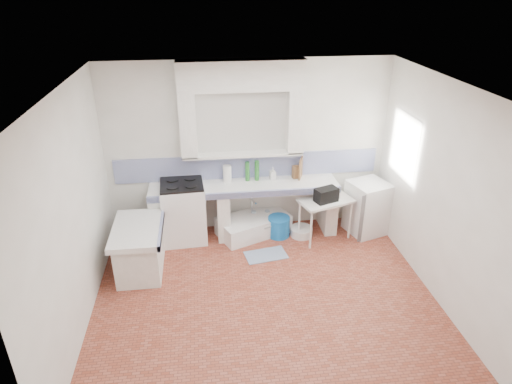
{
  "coord_description": "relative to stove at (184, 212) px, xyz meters",
  "views": [
    {
      "loc": [
        -0.72,
        -4.67,
        3.88
      ],
      "look_at": [
        0.0,
        1.0,
        1.1
      ],
      "focal_mm": 31.18,
      "sensor_mm": 36.0,
      "label": 1
    }
  ],
  "objects": [
    {
      "name": "floor",
      "position": [
        1.08,
        -1.68,
        -0.48
      ],
      "size": [
        4.5,
        4.5,
        0.0
      ],
      "primitive_type": "plane",
      "color": "#984A38",
      "rests_on": "ground"
    },
    {
      "name": "wall_back",
      "position": [
        1.08,
        0.32,
        0.92
      ],
      "size": [
        4.5,
        0.0,
        4.5
      ],
      "primitive_type": "plane",
      "rotation": [
        1.57,
        0.0,
        0.0
      ],
      "color": "white",
      "rests_on": "ground"
    },
    {
      "name": "backsplash",
      "position": [
        1.08,
        0.3,
        0.62
      ],
      "size": [
        4.27,
        0.03,
        0.4
      ],
      "primitive_type": "cube",
      "color": "navy",
      "rests_on": "ground"
    },
    {
      "name": "water_bottle_a",
      "position": [
        1.15,
        0.16,
        -0.32
      ],
      "size": [
        0.11,
        0.11,
        0.33
      ],
      "primitive_type": "cylinder",
      "rotation": [
        0.0,
        0.0,
        -0.38
      ],
      "color": "silver",
      "rests_on": "ground"
    },
    {
      "name": "peninsula_lip",
      "position": [
        -0.29,
        -0.78,
        0.18
      ],
      "size": [
        0.04,
        1.1,
        0.1
      ],
      "primitive_type": "cube",
      "color": "navy",
      "rests_on": "ground"
    },
    {
      "name": "rug",
      "position": [
        1.24,
        -0.68,
        -0.47
      ],
      "size": [
        0.68,
        0.46,
        0.01
      ],
      "primitive_type": "cube",
      "rotation": [
        0.0,
        0.0,
        0.17
      ],
      "color": "#2E507C",
      "rests_on": "ground"
    },
    {
      "name": "fridge",
      "position": [
        3.0,
        -0.15,
        -0.04
      ],
      "size": [
        0.72,
        0.72,
        0.88
      ],
      "primitive_type": "cube",
      "rotation": [
        0.0,
        0.0,
        0.31
      ],
      "color": "white",
      "rests_on": "ground"
    },
    {
      "name": "ceiling",
      "position": [
        1.08,
        -1.68,
        2.32
      ],
      "size": [
        4.5,
        4.5,
        0.0
      ],
      "primitive_type": "plane",
      "rotation": [
        3.14,
        0.0,
        0.0
      ],
      "color": "white",
      "rests_on": "ground"
    },
    {
      "name": "counter_pier_left",
      "position": [
        -0.42,
        0.02,
        -0.07
      ],
      "size": [
        0.2,
        0.55,
        0.82
      ],
      "primitive_type": "cube",
      "color": "white",
      "rests_on": "ground"
    },
    {
      "name": "lace_valance",
      "position": [
        3.36,
        -0.48,
        1.5
      ],
      "size": [
        0.01,
        0.84,
        0.24
      ],
      "primitive_type": "cube",
      "color": "white",
      "rests_on": "ground"
    },
    {
      "name": "wall_left",
      "position": [
        -1.17,
        -1.68,
        0.92
      ],
      "size": [
        0.0,
        4.5,
        4.5
      ],
      "primitive_type": "plane",
      "rotation": [
        1.57,
        0.0,
        1.57
      ],
      "color": "white",
      "rests_on": "ground"
    },
    {
      "name": "counter_slab",
      "position": [
        0.98,
        0.02,
        0.38
      ],
      "size": [
        3.0,
        0.6,
        0.08
      ],
      "primitive_type": "cube",
      "color": "white",
      "rests_on": "ground"
    },
    {
      "name": "wall_right",
      "position": [
        3.33,
        -1.68,
        0.92
      ],
      "size": [
        0.0,
        4.5,
        4.5
      ],
      "primitive_type": "plane",
      "rotation": [
        1.57,
        0.0,
        -1.57
      ],
      "color": "white",
      "rests_on": "ground"
    },
    {
      "name": "wall_front",
      "position": [
        1.08,
        -3.68,
        0.92
      ],
      "size": [
        4.5,
        0.0,
        4.5
      ],
      "primitive_type": "plane",
      "rotation": [
        -1.57,
        0.0,
        0.0
      ],
      "color": "white",
      "rests_on": "ground"
    },
    {
      "name": "window_frame",
      "position": [
        3.51,
        -0.48,
        1.12
      ],
      "size": [
        0.35,
        0.86,
        1.06
      ],
      "primitive_type": "cube",
      "color": "#3A2012",
      "rests_on": "ground"
    },
    {
      "name": "black_bag",
      "position": [
        2.23,
        -0.32,
        0.33
      ],
      "size": [
        0.4,
        0.31,
        0.22
      ],
      "primitive_type": "cube",
      "rotation": [
        0.0,
        0.0,
        0.35
      ],
      "color": "black",
      "rests_on": "side_table"
    },
    {
      "name": "counter_pier_mid",
      "position": [
        0.63,
        0.02,
        -0.07
      ],
      "size": [
        0.2,
        0.55,
        0.82
      ],
      "primitive_type": "cube",
      "color": "white",
      "rests_on": "ground"
    },
    {
      "name": "counter_pier_right",
      "position": [
        2.38,
        0.02,
        -0.07
      ],
      "size": [
        0.2,
        0.55,
        0.82
      ],
      "primitive_type": "cube",
      "color": "white",
      "rests_on": "ground"
    },
    {
      "name": "alcove_mass",
      "position": [
        0.98,
        0.19,
        2.1
      ],
      "size": [
        1.9,
        0.25,
        0.45
      ],
      "primitive_type": "cube",
      "color": "white",
      "rests_on": "ground"
    },
    {
      "name": "basin_white",
      "position": [
        1.9,
        -0.17,
        -0.41
      ],
      "size": [
        0.4,
        0.4,
        0.14
      ],
      "primitive_type": "cylinder",
      "rotation": [
        0.0,
        0.0,
        0.11
      ],
      "color": "white",
      "rests_on": "ground"
    },
    {
      "name": "bucket_blue",
      "position": [
        1.53,
        -0.12,
        -0.31
      ],
      "size": [
        0.45,
        0.45,
        0.34
      ],
      "primitive_type": "cylinder",
      "rotation": [
        0.0,
        0.0,
        -0.32
      ],
      "color": "blue",
      "rests_on": "ground"
    },
    {
      "name": "green_bottle_b",
      "position": [
        1.2,
        0.17,
        0.59
      ],
      "size": [
        0.09,
        0.09,
        0.33
      ],
      "primitive_type": "cylinder",
      "rotation": [
        0.0,
        0.0,
        0.38
      ],
      "color": "#256D27",
      "rests_on": "counter_slab"
    },
    {
      "name": "knife_block",
      "position": [
        1.84,
        0.17,
        0.53
      ],
      "size": [
        0.12,
        0.11,
        0.21
      ],
      "primitive_type": "cube",
      "rotation": [
        0.0,
        0.0,
        0.21
      ],
      "color": "brown",
      "rests_on": "counter_slab"
    },
    {
      "name": "peninsula_base",
      "position": [
        -0.62,
        -0.78,
        -0.17
      ],
      "size": [
        0.6,
        1.0,
        0.62
      ],
      "primitive_type": "cube",
      "color": "white",
      "rests_on": "ground"
    },
    {
      "name": "soap_bottle",
      "position": [
        1.46,
        0.17,
        0.52
      ],
      "size": [
        0.1,
        0.11,
        0.21
      ],
      "primitive_type": "imported",
      "rotation": [
        0.0,
        0.0,
        0.13
      ],
      "color": "white",
      "rests_on": "counter_slab"
    },
    {
      "name": "side_table",
      "position": [
        2.25,
        -0.28,
        -0.13
      ],
      "size": [
        0.93,
        0.69,
        0.04
      ],
      "primitive_type": "cube",
      "rotation": [
        0.0,
        0.0,
        0.3
      ],
      "color": "white",
      "rests_on": "ground"
    },
    {
      "name": "stove",
      "position": [
        0.0,
        0.0,
        0.0
      ],
      "size": [
        0.71,
        0.69,
        0.96
      ],
      "primitive_type": "cube",
      "rotation": [
        0.0,
        0.0,
        0.06
      ],
      "color": "white",
      "rests_on": "ground"
    },
    {
      "name": "peninsula_top",
      "position": [
        -0.62,
        -0.78,
        0.18
      ],
      "size": [
        0.7,
        1.1,
        0.08
      ],
      "primitive_type": "cube",
      "color": "white",
      "rests_on": "ground"
    },
    {
      "name": "cutting_board",
      "position": [
        1.92,
        0.17,
        0.59
      ],
      "size": [
        0.11,
        0.24,
        0.34
      ],
      "primitive_type": "cube",
      "rotation": [
        0.0,
        0.0,
        -0.39
      ],
      "color": "brown",
      "rests_on": "counter_slab"
    },
    {
      "name": "counter_lip",
      "position": [
        0.98,
        -0.26,
        0.38
      ],
      "size": [
        3.0,
        0.04,
        0.1
      ],
      "primitive_type": "cube",
      "color": "navy",
      "rests_on": "ground"
    },
    {
      "name": "bucket_red",
      "position": [
        0.83,
        -0.06,
        -0.34
      ],
      "size": [
        0.35,
        0.35,
        0.28
      ],
      "primitive_type": "cylinder",
      "rotation": [
        0.0,
        0.0,
        0.21
      ],
      "color": "red",
      "rests_on": "ground"
    },
    {
      "name": "bucket_orange",
      "position": [
        1.17,
        0.01,
        -0.35
      ],
      "size": [
        0.38,
        0.38,
        0.27
      ],
      "primitive_type": "cylinder",
      "rotation": [
        0.0,
        0.0,
        -0.43
      ],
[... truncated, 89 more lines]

